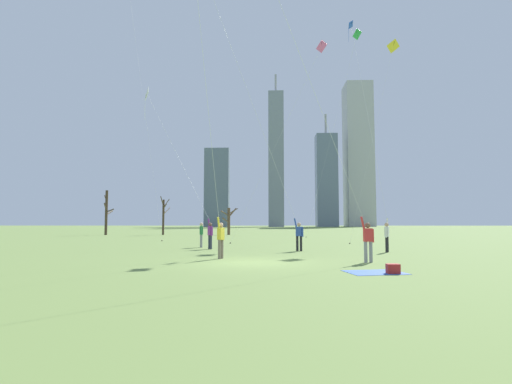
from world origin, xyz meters
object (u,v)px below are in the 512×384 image
picnic_spot (385,270)px  bare_tree_far_right_edge (164,215)px  kite_flyer_midfield_left_purple (212,151)px  kite_flyer_midfield_right_white (196,201)px  distant_kite_low_near_trees_green (353,52)px  bare_tree_left_of_center (229,220)px  kite_flyer_midfield_center_blue (380,197)px  distant_kite_drifting_left_pink (311,70)px  bare_tree_rightmost (107,212)px  kite_flyer_far_back_orange (273,164)px  kite_flyer_foreground_left_teal (356,209)px  distant_kite_drifting_right_red (130,1)px  bystander_watching_nearby (201,234)px  distant_kite_high_overhead_yellow (391,57)px

picnic_spot → bare_tree_far_right_edge: size_ratio=0.41×
kite_flyer_midfield_left_purple → kite_flyer_midfield_right_white: size_ratio=1.32×
distant_kite_low_near_trees_green → bare_tree_left_of_center: bearing=140.3°
kite_flyer_midfield_center_blue → distant_kite_drifting_left_pink: 10.92m
kite_flyer_midfield_center_blue → distant_kite_drifting_left_pink: size_ratio=1.36×
bare_tree_rightmost → kite_flyer_far_back_orange: bearing=-53.4°
kite_flyer_foreground_left_teal → kite_flyer_midfield_center_blue: bearing=68.2°
distant_kite_drifting_left_pink → picnic_spot: size_ratio=7.08×
distant_kite_drifting_left_pink → distant_kite_drifting_right_red: distant_kite_drifting_right_red is taller
kite_flyer_midfield_center_blue → bystander_watching_nearby: kite_flyer_midfield_center_blue is taller
bare_tree_far_right_edge → distant_kite_drifting_right_red: bearing=-91.1°
picnic_spot → distant_kite_drifting_left_pink: bearing=92.9°
kite_flyer_midfield_right_white → kite_flyer_midfield_center_blue: bearing=-10.7°
kite_flyer_midfield_right_white → distant_kite_high_overhead_yellow: (15.35, 8.24, 12.92)m
kite_flyer_midfield_left_purple → distant_kite_low_near_trees_green: (11.24, 24.51, 14.90)m
distant_kite_low_near_trees_green → bare_tree_rightmost: bearing=160.3°
kite_flyer_foreground_left_teal → kite_flyer_midfield_left_purple: (-5.98, 0.61, 2.52)m
bystander_watching_nearby → distant_kite_low_near_trees_green: size_ratio=0.07×
distant_kite_high_overhead_yellow → bare_tree_left_of_center: distant_kite_high_overhead_yellow is taller
picnic_spot → kite_flyer_midfield_center_blue: bearing=75.3°
distant_kite_low_near_trees_green → picnic_spot: size_ratio=10.69×
distant_kite_drifting_left_pink → distant_kite_low_near_trees_green: distant_kite_low_near_trees_green is taller
picnic_spot → bare_tree_rightmost: bearing=122.7°
bare_tree_left_of_center → kite_flyer_midfield_left_purple: bearing=-85.3°
kite_flyer_foreground_left_teal → distant_kite_low_near_trees_green: (5.26, 25.12, 17.42)m
bare_tree_far_right_edge → kite_flyer_midfield_left_purple: bearing=-72.1°
picnic_spot → bare_tree_far_right_edge: 43.67m
bare_tree_far_right_edge → kite_flyer_far_back_orange: bearing=-64.4°
kite_flyer_midfield_right_white → distant_kite_drifting_right_red: size_ratio=0.45×
distant_kite_drifting_left_pink → bare_tree_left_of_center: bearing=108.4°
kite_flyer_midfield_left_purple → bystander_watching_nearby: bearing=102.3°
bystander_watching_nearby → bare_tree_far_right_edge: bearing=109.8°
kite_flyer_midfield_center_blue → kite_flyer_foreground_left_teal: size_ratio=1.49×
kite_flyer_midfield_left_purple → bare_tree_rightmost: 40.20m
kite_flyer_midfield_center_blue → distant_kite_drifting_right_red: 33.59m
kite_flyer_midfield_left_purple → distant_kite_high_overhead_yellow: bearing=53.1°
distant_kite_high_overhead_yellow → picnic_spot: 27.26m
bystander_watching_nearby → picnic_spot: (8.20, -13.21, -0.81)m
distant_kite_high_overhead_yellow → bare_tree_far_right_edge: distant_kite_high_overhead_yellow is taller
kite_flyer_far_back_orange → kite_flyer_midfield_right_white: 6.15m
kite_flyer_foreground_left_teal → picnic_spot: size_ratio=6.49×
kite_flyer_midfield_center_blue → bare_tree_rightmost: bearing=134.5°
kite_flyer_far_back_orange → bare_tree_rightmost: bearing=126.6°
distant_kite_drifting_right_red → distant_kite_low_near_trees_green: bearing=5.2°
distant_kite_high_overhead_yellow → distant_kite_low_near_trees_green: 8.30m
kite_flyer_midfield_center_blue → kite_flyer_midfield_left_purple: kite_flyer_midfield_center_blue is taller
bystander_watching_nearby → bare_tree_rightmost: bare_tree_rightmost is taller
distant_kite_drifting_left_pink → bare_tree_rightmost: 35.69m
distant_kite_drifting_left_pink → picnic_spot: distant_kite_drifting_left_pink is taller
kite_flyer_midfield_center_blue → kite_flyer_midfield_left_purple: (-8.98, -6.89, 1.59)m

